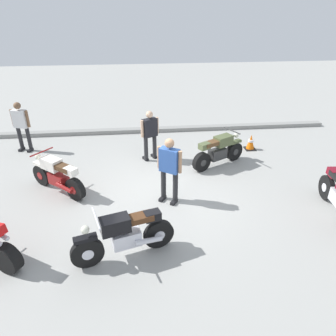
# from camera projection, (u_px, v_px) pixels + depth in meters

# --- Properties ---
(ground_plane) EXTENTS (40.00, 40.00, 0.00)m
(ground_plane) POSITION_uv_depth(u_px,v_px,m) (161.00, 194.00, 8.37)
(ground_plane) COLOR #9E9E99
(curb_edge) EXTENTS (14.00, 0.30, 0.15)m
(curb_edge) POSITION_uv_depth(u_px,v_px,m) (151.00, 130.00, 12.38)
(curb_edge) COLOR gray
(curb_edge) RESTS_ON ground
(motorcycle_olive_vintage) EXTENTS (1.79, 1.08, 1.07)m
(motorcycle_olive_vintage) POSITION_uv_depth(u_px,v_px,m) (218.00, 151.00, 9.64)
(motorcycle_olive_vintage) COLOR black
(motorcycle_olive_vintage) RESTS_ON ground
(motorcycle_cream_vintage) EXTENTS (1.60, 1.38, 1.07)m
(motorcycle_cream_vintage) POSITION_uv_depth(u_px,v_px,m) (57.00, 176.00, 8.27)
(motorcycle_cream_vintage) COLOR black
(motorcycle_cream_vintage) RESTS_ON ground
(motorcycle_black_cruiser) EXTENTS (2.04, 0.83, 1.09)m
(motorcycle_black_cruiser) POSITION_uv_depth(u_px,v_px,m) (124.00, 235.00, 6.11)
(motorcycle_black_cruiser) COLOR black
(motorcycle_black_cruiser) RESTS_ON ground
(person_in_blue_shirt) EXTENTS (0.60, 0.51, 1.72)m
(person_in_blue_shirt) POSITION_uv_depth(u_px,v_px,m) (169.00, 166.00, 7.66)
(person_in_blue_shirt) COLOR #262628
(person_in_blue_shirt) RESTS_ON ground
(person_in_black_shirt) EXTENTS (0.60, 0.47, 1.62)m
(person_in_black_shirt) POSITION_uv_depth(u_px,v_px,m) (150.00, 133.00, 9.81)
(person_in_black_shirt) COLOR #262628
(person_in_black_shirt) RESTS_ON ground
(person_in_white_shirt) EXTENTS (0.65, 0.42, 1.69)m
(person_in_white_shirt) POSITION_uv_depth(u_px,v_px,m) (21.00, 124.00, 10.41)
(person_in_white_shirt) COLOR #262628
(person_in_white_shirt) RESTS_ON ground
(traffic_cone) EXTENTS (0.36, 0.36, 0.53)m
(traffic_cone) POSITION_uv_depth(u_px,v_px,m) (251.00, 142.00, 10.82)
(traffic_cone) COLOR black
(traffic_cone) RESTS_ON ground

